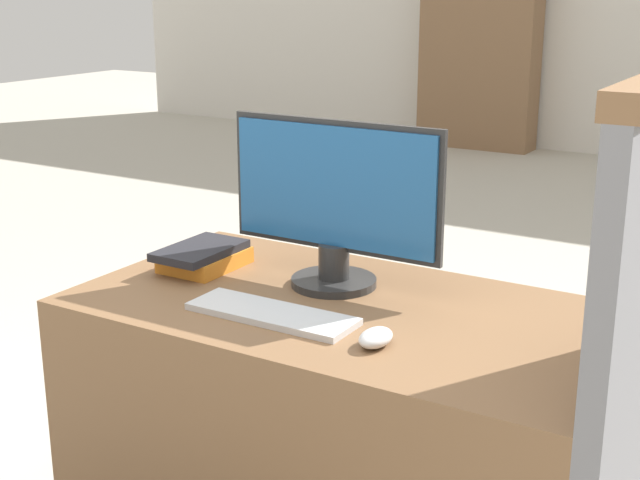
{
  "coord_description": "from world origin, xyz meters",
  "views": [
    {
      "loc": [
        0.99,
        -1.39,
        1.48
      ],
      "look_at": [
        -0.05,
        0.33,
        0.9
      ],
      "focal_mm": 50.0,
      "sensor_mm": 36.0,
      "label": 1
    }
  ],
  "objects_px": {
    "keyboard": "(272,314)",
    "book_stack": "(203,257)",
    "monitor": "(334,202)",
    "mouse": "(376,338)"
  },
  "relations": [
    {
      "from": "book_stack",
      "to": "keyboard",
      "type": "bearing_deg",
      "value": -29.77
    },
    {
      "from": "monitor",
      "to": "keyboard",
      "type": "height_order",
      "value": "monitor"
    },
    {
      "from": "keyboard",
      "to": "book_stack",
      "type": "xyz_separation_m",
      "value": [
        -0.36,
        0.21,
        0.02
      ]
    },
    {
      "from": "monitor",
      "to": "book_stack",
      "type": "height_order",
      "value": "monitor"
    },
    {
      "from": "keyboard",
      "to": "monitor",
      "type": "bearing_deg",
      "value": 87.85
    },
    {
      "from": "keyboard",
      "to": "book_stack",
      "type": "height_order",
      "value": "book_stack"
    },
    {
      "from": "keyboard",
      "to": "book_stack",
      "type": "bearing_deg",
      "value": 150.23
    },
    {
      "from": "mouse",
      "to": "book_stack",
      "type": "relative_size",
      "value": 0.39
    },
    {
      "from": "mouse",
      "to": "book_stack",
      "type": "bearing_deg",
      "value": 160.25
    },
    {
      "from": "keyboard",
      "to": "mouse",
      "type": "relative_size",
      "value": 4.1
    }
  ]
}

